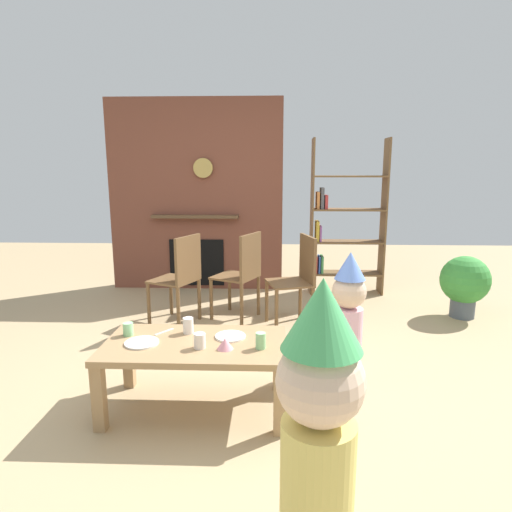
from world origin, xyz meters
TOP-DOWN VIEW (x-y plane):
  - ground_plane at (0.00, 0.00)m, footprint 12.00×12.00m
  - brick_fireplace_feature at (-0.70, 2.60)m, footprint 2.20×0.28m
  - bookshelf at (1.14, 2.40)m, footprint 0.90×0.28m
  - coffee_table at (-0.21, -0.36)m, footprint 1.15×0.62m
  - paper_cup_near_left at (0.21, -0.45)m, footprint 0.06×0.06m
  - paper_cup_near_right at (-0.16, -0.45)m, footprint 0.07×0.07m
  - paper_cup_center at (-0.28, -0.21)m, footprint 0.07×0.07m
  - paper_cup_far_left at (-0.66, -0.27)m, footprint 0.07×0.07m
  - paper_plate_front at (0.01, -0.27)m, footprint 0.20×0.20m
  - paper_plate_rear at (-0.54, -0.40)m, footprint 0.21×0.21m
  - birthday_cake_slice at (-0.01, -0.46)m, footprint 0.10×0.10m
  - table_fork at (-0.44, -0.20)m, footprint 0.10×0.13m
  - child_with_cone_hat at (0.45, -1.48)m, footprint 0.32×0.32m
  - child_in_pink at (0.86, 0.23)m, footprint 0.26×0.26m
  - dining_chair_left at (-0.62, 1.20)m, footprint 0.53×0.53m
  - dining_chair_middle at (-0.02, 1.37)m, footprint 0.53×0.53m
  - dining_chair_right at (0.54, 1.19)m, footprint 0.49×0.49m
  - potted_plant_tall at (2.29, 1.50)m, footprint 0.50×0.50m

SIDE VIEW (x-z plane):
  - ground_plane at x=0.00m, z-range 0.00..0.00m
  - potted_plant_tall at x=2.29m, z-range 0.05..0.70m
  - coffee_table at x=-0.21m, z-range 0.16..0.61m
  - table_fork at x=-0.44m, z-range 0.45..0.46m
  - paper_plate_front at x=0.01m, z-range 0.45..0.47m
  - paper_plate_rear at x=-0.54m, z-range 0.45..0.47m
  - birthday_cake_slice at x=-0.01m, z-range 0.45..0.52m
  - child_in_pink at x=0.86m, z-range 0.03..0.96m
  - paper_cup_far_left at x=-0.66m, z-range 0.45..0.54m
  - paper_cup_near_right at x=-0.16m, z-range 0.45..0.55m
  - paper_cup_near_left at x=0.21m, z-range 0.45..0.55m
  - paper_cup_center at x=-0.28m, z-range 0.45..0.56m
  - dining_chair_left at x=-0.62m, z-range 0.06..0.96m
  - dining_chair_middle at x=-0.02m, z-range 0.06..0.96m
  - dining_chair_right at x=0.54m, z-range 0.06..0.96m
  - child_with_cone_hat at x=0.45m, z-range 0.03..1.20m
  - bookshelf at x=1.14m, z-range -0.06..1.84m
  - brick_fireplace_feature at x=-0.70m, z-range -0.01..2.39m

